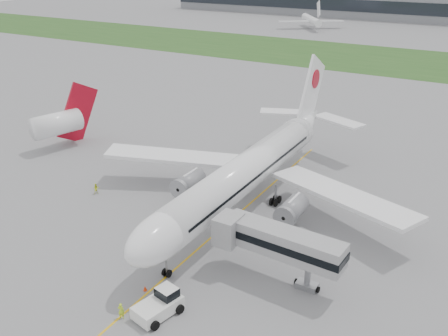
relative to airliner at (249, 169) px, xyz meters
The scene contains 13 objects.
ground 7.47m from the airliner, 90.00° to the right, with size 600.00×600.00×0.00m, color gray.
apron_markings 11.38m from the airliner, 90.00° to the right, with size 70.00×70.00×0.04m, color yellow, non-canonical shape.
grass_strip 115.27m from the airliner, 90.00° to the left, with size 600.00×50.00×0.02m, color #27501E.
control_tower 244.38m from the airliner, 111.62° to the left, with size 12.00×12.00×56.00m, color gray, non-canonical shape.
airliner is the anchor object (origin of this frame).
pushback_tug 25.77m from the airliner, 82.94° to the right, with size 4.16×5.37×2.50m.
jet_bridge 17.87m from the airliner, 53.69° to the right, with size 14.59×4.16×6.70m.
safety_cone_left 23.75m from the airliner, 91.24° to the right, with size 0.42×0.42×0.58m, color #F1370C.
safety_cone_right 26.70m from the airliner, 88.90° to the right, with size 0.42×0.42×0.58m, color #F1370C.
ground_crew_near 28.18m from the airliner, 89.52° to the right, with size 0.66×0.43×1.80m, color #C9F528.
ground_crew_far 23.49m from the airliner, 158.73° to the right, with size 0.80×0.63×1.65m, color #E0F028.
neighbor_aircraft 40.91m from the airliner, behind, with size 6.28×14.82×11.96m.
distant_aircraft_left 180.14m from the airliner, 108.27° to the left, with size 30.17×26.62×11.54m, color white, non-canonical shape.
Camera 1 is at (28.88, -51.94, 33.59)m, focal length 40.00 mm.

